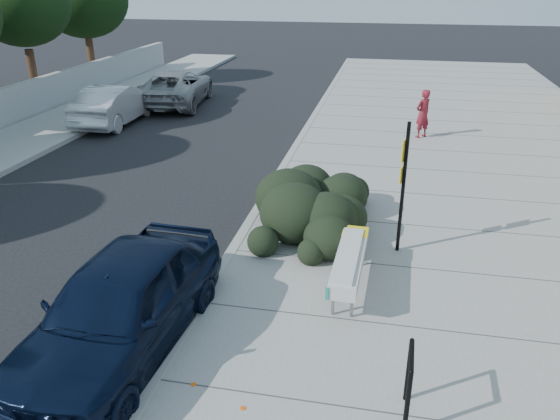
{
  "coord_description": "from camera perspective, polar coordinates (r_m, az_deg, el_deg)",
  "views": [
    {
      "loc": [
        2.99,
        -7.66,
        5.46
      ],
      "look_at": [
        0.95,
        2.33,
        1.0
      ],
      "focal_mm": 35.0,
      "sensor_mm": 36.0,
      "label": 1
    }
  ],
  "objects": [
    {
      "name": "sedan_navy",
      "position": [
        8.78,
        -16.36,
        -9.6
      ],
      "size": [
        2.14,
        4.74,
        1.58
      ],
      "primitive_type": "imported",
      "rotation": [
        0.0,
        0.0,
        -0.06
      ],
      "color": "black",
      "rests_on": "ground"
    },
    {
      "name": "tree_far_f",
      "position": [
        30.86,
        -19.85,
        19.97
      ],
      "size": [
        4.4,
        4.4,
        6.07
      ],
      "color": "#332114",
      "rests_on": "ground"
    },
    {
      "name": "suv_silver",
      "position": [
        25.2,
        -10.87,
        12.47
      ],
      "size": [
        3.17,
        5.74,
        1.52
      ],
      "primitive_type": "imported",
      "rotation": [
        0.0,
        0.0,
        3.26
      ],
      "color": "gray",
      "rests_on": "ground"
    },
    {
      "name": "ground",
      "position": [
        9.87,
        -8.3,
        -10.25
      ],
      "size": [
        120.0,
        120.0,
        0.0
      ],
      "primitive_type": "plane",
      "color": "black",
      "rests_on": "ground"
    },
    {
      "name": "bike_rack",
      "position": [
        7.38,
        13.31,
        -16.81
      ],
      "size": [
        0.09,
        0.69,
        1.0
      ],
      "rotation": [
        0.0,
        0.0,
        -0.03
      ],
      "color": "black",
      "rests_on": "sidewalk_near"
    },
    {
      "name": "curb_near",
      "position": [
        14.08,
        -1.64,
        1.16
      ],
      "size": [
        0.22,
        50.0,
        0.17
      ],
      "primitive_type": "cube",
      "color": "#9E9E99",
      "rests_on": "ground"
    },
    {
      "name": "bench",
      "position": [
        9.89,
        7.27,
        -5.26
      ],
      "size": [
        0.56,
        2.39,
        0.72
      ],
      "rotation": [
        0.0,
        0.0,
        -0.03
      ],
      "color": "gray",
      "rests_on": "sidewalk_near"
    },
    {
      "name": "hedge",
      "position": [
        12.24,
        3.67,
        1.43
      ],
      "size": [
        2.35,
        3.93,
        1.39
      ],
      "primitive_type": "ellipsoid",
      "rotation": [
        0.0,
        0.0,
        0.14
      ],
      "color": "black",
      "rests_on": "sidewalk_near"
    },
    {
      "name": "tree_far_e",
      "position": [
        26.66,
        -25.46,
        18.76
      ],
      "size": [
        4.0,
        4.0,
        5.9
      ],
      "color": "#332114",
      "rests_on": "ground"
    },
    {
      "name": "sidewalk_near",
      "position": [
        14.0,
        21.29,
        -0.71
      ],
      "size": [
        11.2,
        50.0,
        0.15
      ],
      "primitive_type": "cube",
      "color": "gray",
      "rests_on": "ground"
    },
    {
      "name": "sign_post",
      "position": [
        11.02,
        12.73,
        3.02
      ],
      "size": [
        0.14,
        0.31,
        2.72
      ],
      "rotation": [
        0.0,
        0.0,
        -0.24
      ],
      "color": "black",
      "rests_on": "sidewalk_near"
    },
    {
      "name": "wagon_silver",
      "position": [
        22.47,
        -16.9,
        10.53
      ],
      "size": [
        1.68,
        4.59,
        1.5
      ],
      "primitive_type": "imported",
      "rotation": [
        0.0,
        0.0,
        3.16
      ],
      "color": "silver",
      "rests_on": "ground"
    },
    {
      "name": "pedestrian",
      "position": [
        19.7,
        14.69,
        9.72
      ],
      "size": [
        0.71,
        0.71,
        1.66
      ],
      "primitive_type": "imported",
      "rotation": [
        0.0,
        0.0,
        3.9
      ],
      "color": "maroon",
      "rests_on": "sidewalk_near"
    }
  ]
}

